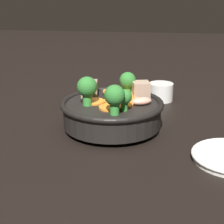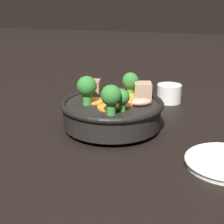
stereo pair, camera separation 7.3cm
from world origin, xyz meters
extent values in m
plane|color=black|center=(0.00, 0.00, 0.00)|extent=(3.00, 3.00, 0.00)
cylinder|color=black|center=(0.00, 0.00, 0.01)|extent=(0.11, 0.11, 0.01)
cylinder|color=black|center=(0.00, 0.00, 0.03)|extent=(0.20, 0.20, 0.05)
torus|color=black|center=(0.00, 0.00, 0.06)|extent=(0.21, 0.21, 0.01)
cylinder|color=brown|center=(0.00, 0.00, 0.04)|extent=(0.19, 0.19, 0.03)
cylinder|color=orange|center=(-0.07, -0.01, 0.06)|extent=(0.04, 0.04, 0.01)
cylinder|color=orange|center=(0.00, -0.04, 0.06)|extent=(0.04, 0.04, 0.01)
cylinder|color=orange|center=(-0.01, 0.00, 0.06)|extent=(0.05, 0.05, 0.01)
cylinder|color=orange|center=(0.01, 0.03, 0.06)|extent=(0.04, 0.04, 0.01)
cylinder|color=orange|center=(-0.04, 0.03, 0.06)|extent=(0.07, 0.07, 0.01)
cylinder|color=orange|center=(0.03, 0.00, 0.06)|extent=(0.06, 0.06, 0.00)
cylinder|color=green|center=(-0.06, 0.03, 0.07)|extent=(0.02, 0.02, 0.02)
sphere|color=#2D752D|center=(-0.06, 0.03, 0.09)|extent=(0.04, 0.04, 0.04)
cylinder|color=green|center=(0.02, -0.05, 0.07)|extent=(0.02, 0.02, 0.02)
sphere|color=#2D752D|center=(0.02, -0.05, 0.10)|extent=(0.04, 0.04, 0.04)
cylinder|color=green|center=(0.06, 0.01, 0.07)|extent=(0.02, 0.02, 0.02)
sphere|color=#2D752D|center=(0.06, 0.01, 0.09)|extent=(0.04, 0.04, 0.04)
cylinder|color=green|center=(0.04, 0.03, 0.07)|extent=(0.01, 0.01, 0.02)
sphere|color=#2D752D|center=(0.04, 0.03, 0.08)|extent=(0.03, 0.03, 0.03)
cube|color=tan|center=(-0.05, 0.06, 0.07)|extent=(0.04, 0.04, 0.04)
cube|color=#9E7F66|center=(-0.04, -0.06, 0.07)|extent=(0.04, 0.04, 0.03)
ellipsoid|color=#EA9E84|center=(0.00, 0.06, 0.06)|extent=(0.04, 0.05, 0.02)
cylinder|color=white|center=(-0.21, 0.10, 0.02)|extent=(0.06, 0.06, 0.05)
cylinder|color=brown|center=(-0.21, 0.10, 0.04)|extent=(0.05, 0.05, 0.00)
camera|label=1|loc=(0.72, 0.09, 0.30)|focal=60.00mm
camera|label=2|loc=(0.71, 0.17, 0.30)|focal=60.00mm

